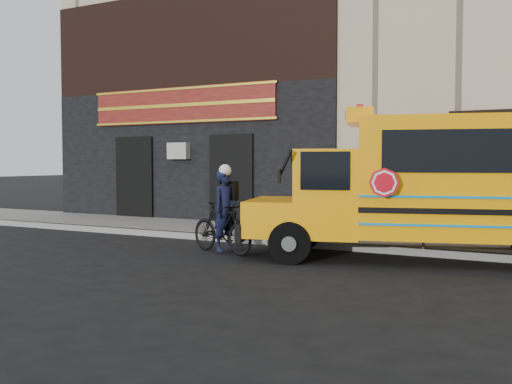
{
  "coord_description": "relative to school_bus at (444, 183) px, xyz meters",
  "views": [
    {
      "loc": [
        5.12,
        -9.18,
        1.91
      ],
      "look_at": [
        -0.57,
        1.85,
        1.25
      ],
      "focal_mm": 40.0,
      "sensor_mm": 36.0,
      "label": 1
    }
  ],
  "objects": [
    {
      "name": "ground",
      "position": [
        -3.32,
        -2.18,
        -1.51
      ],
      "size": [
        120.0,
        120.0,
        0.0
      ],
      "primitive_type": "plane",
      "color": "black",
      "rests_on": "ground"
    },
    {
      "name": "curb",
      "position": [
        -3.32,
        0.42,
        -1.43
      ],
      "size": [
        40.0,
        0.2,
        0.15
      ],
      "primitive_type": "cube",
      "color": "gray",
      "rests_on": "ground"
    },
    {
      "name": "sidewalk",
      "position": [
        -3.32,
        1.92,
        -1.43
      ],
      "size": [
        40.0,
        3.0,
        0.15
      ],
      "primitive_type": "cube",
      "color": "slate",
      "rests_on": "ground"
    },
    {
      "name": "building",
      "position": [
        -3.37,
        8.27,
        4.62
      ],
      "size": [
        20.0,
        10.7,
        12.0
      ],
      "color": "#BAA78B",
      "rests_on": "sidewalk"
    },
    {
      "name": "school_bus",
      "position": [
        0.0,
        0.0,
        0.0
      ],
      "size": [
        7.22,
        3.85,
        2.92
      ],
      "color": "black",
      "rests_on": "ground"
    },
    {
      "name": "sign_pole",
      "position": [
        -0.44,
        0.39,
        0.02
      ],
      "size": [
        0.06,
        0.24,
        2.75
      ],
      "color": "#373D39",
      "rests_on": "ground"
    },
    {
      "name": "bicycle",
      "position": [
        -4.25,
        -1.18,
        -0.97
      ],
      "size": [
        1.87,
        1.05,
        1.08
      ],
      "primitive_type": "imported",
      "rotation": [
        0.0,
        0.0,
        1.25
      ],
      "color": "black",
      "rests_on": "ground"
    },
    {
      "name": "cyclist",
      "position": [
        -4.22,
        -1.1,
        -0.66
      ],
      "size": [
        0.54,
        0.7,
        1.7
      ],
      "primitive_type": "imported",
      "rotation": [
        0.0,
        0.0,
        1.34
      ],
      "color": "black",
      "rests_on": "ground"
    }
  ]
}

